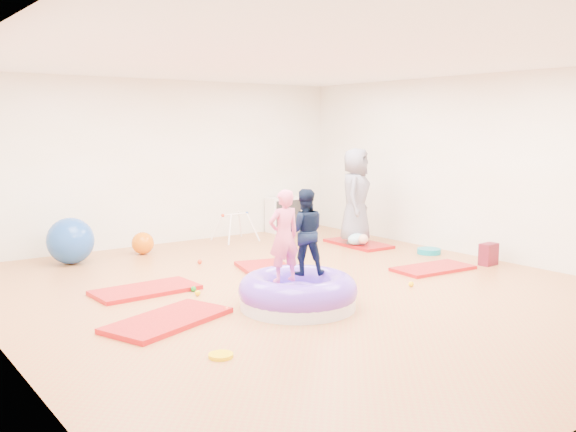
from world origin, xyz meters
TOP-DOWN VIEW (x-y plane):
  - room at (0.00, 0.00)m, footprint 7.01×8.01m
  - gym_mat_front_left at (-1.92, -0.22)m, footprint 1.48×1.09m
  - gym_mat_mid_left at (-1.60, 1.08)m, footprint 1.28×0.68m
  - gym_mat_center_back at (0.23, 1.03)m, footprint 1.00×1.47m
  - gym_mat_right at (2.19, -0.18)m, footprint 1.20×0.66m
  - gym_mat_rear_right at (2.63, 1.88)m, footprint 0.66×1.23m
  - inflatable_cushion at (-0.50, -0.57)m, footprint 1.34×1.34m
  - child_pink at (-0.70, -0.59)m, footprint 0.39×0.27m
  - child_navy at (-0.31, -0.45)m, footprint 0.60×0.56m
  - adult_caregiver at (2.57, 1.89)m, footprint 0.93×0.88m
  - infant at (2.44, 1.67)m, footprint 0.35×0.35m
  - ball_pit_balls at (-0.49, 0.54)m, footprint 2.55×2.85m
  - exercise_ball_blue at (-1.81, 3.26)m, footprint 0.69×0.69m
  - exercise_ball_orange at (-0.67, 3.31)m, footprint 0.35×0.35m
  - infant_play_gym at (1.08, 3.37)m, footprint 0.66×0.63m
  - cube_shelf at (2.44, 3.79)m, footprint 0.67×0.33m
  - balance_disc at (3.04, 0.66)m, footprint 0.37×0.37m
  - backpack at (3.10, -0.43)m, footprint 0.29×0.19m
  - yellow_toy at (-1.98, -1.42)m, footprint 0.22×0.22m

SIDE VIEW (x-z plane):
  - yellow_toy at x=-1.98m, z-range 0.00..0.03m
  - gym_mat_right at x=2.19m, z-range 0.00..0.05m
  - gym_mat_rear_right at x=2.63m, z-range 0.00..0.05m
  - gym_mat_mid_left at x=-1.60m, z-range 0.00..0.05m
  - gym_mat_front_left at x=-1.92m, z-range 0.00..0.06m
  - gym_mat_center_back at x=0.23m, z-range 0.00..0.06m
  - ball_pit_balls at x=-0.49m, z-range 0.00..0.07m
  - balance_disc at x=3.04m, z-range 0.00..0.08m
  - infant at x=2.44m, z-range 0.05..0.26m
  - backpack at x=3.10m, z-range 0.00..0.32m
  - inflatable_cushion at x=-0.50m, z-range -0.05..0.37m
  - exercise_ball_orange at x=-0.67m, z-range 0.00..0.35m
  - cube_shelf at x=2.44m, z-range 0.00..0.67m
  - infant_play_gym at x=1.08m, z-range 0.09..0.59m
  - exercise_ball_blue at x=-1.81m, z-range 0.00..0.69m
  - adult_caregiver at x=2.57m, z-range 0.05..1.65m
  - child_navy at x=-0.31m, z-range 0.39..1.37m
  - child_pink at x=-0.70m, z-range 0.39..1.40m
  - room at x=0.00m, z-range 0.00..2.80m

